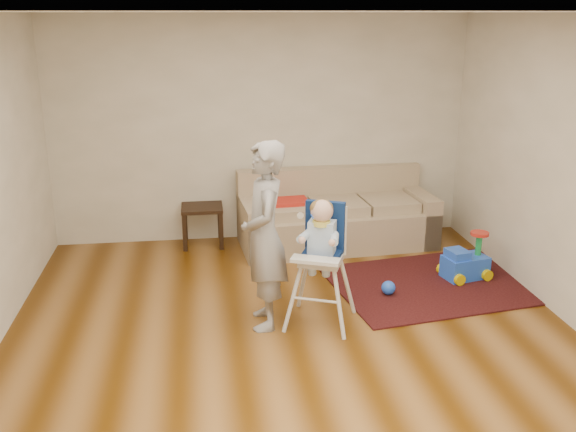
{
  "coord_description": "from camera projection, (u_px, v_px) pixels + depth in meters",
  "views": [
    {
      "loc": [
        -0.74,
        -4.89,
        2.69
      ],
      "look_at": [
        0.0,
        0.4,
        1.0
      ],
      "focal_mm": 40.0,
      "sensor_mm": 36.0,
      "label": 1
    }
  ],
  "objects": [
    {
      "name": "ground",
      "position": [
        294.0,
        340.0,
        5.52
      ],
      "size": [
        5.5,
        5.5,
        0.0
      ],
      "primitive_type": "plane",
      "color": "#4C2906",
      "rests_on": "ground"
    },
    {
      "name": "room_envelope",
      "position": [
        286.0,
        114.0,
        5.45
      ],
      "size": [
        5.04,
        5.52,
        2.72
      ],
      "color": "beige",
      "rests_on": "ground"
    },
    {
      "name": "sofa",
      "position": [
        337.0,
        210.0,
        7.67
      ],
      "size": [
        2.36,
        1.11,
        0.89
      ],
      "rotation": [
        0.0,
        0.0,
        0.07
      ],
      "color": "tan",
      "rests_on": "ground"
    },
    {
      "name": "side_table",
      "position": [
        203.0,
        225.0,
        7.76
      ],
      "size": [
        0.49,
        0.49,
        0.49
      ],
      "primitive_type": null,
      "color": "black",
      "rests_on": "ground"
    },
    {
      "name": "area_rug",
      "position": [
        434.0,
        283.0,
        6.66
      ],
      "size": [
        2.26,
        1.83,
        0.02
      ],
      "primitive_type": "cube",
      "rotation": [
        0.0,
        0.0,
        0.15
      ],
      "color": "black",
      "rests_on": "ground"
    },
    {
      "name": "ride_on_toy",
      "position": [
        466.0,
        255.0,
        6.73
      ],
      "size": [
        0.51,
        0.41,
        0.49
      ],
      "primitive_type": null,
      "rotation": [
        0.0,
        0.0,
        0.22
      ],
      "color": "blue",
      "rests_on": "area_rug"
    },
    {
      "name": "toy_ball",
      "position": [
        388.0,
        288.0,
        6.37
      ],
      "size": [
        0.14,
        0.14,
        0.14
      ],
      "primitive_type": "sphere",
      "color": "blue",
      "rests_on": "area_rug"
    },
    {
      "name": "high_chair",
      "position": [
        321.0,
        265.0,
        5.69
      ],
      "size": [
        0.71,
        0.71,
        1.17
      ],
      "rotation": [
        0.0,
        0.0,
        -0.4
      ],
      "color": "silver",
      "rests_on": "ground"
    },
    {
      "name": "adult",
      "position": [
        264.0,
        236.0,
        5.58
      ],
      "size": [
        0.41,
        0.62,
        1.68
      ],
      "primitive_type": "imported",
      "rotation": [
        0.0,
        0.0,
        -1.59
      ],
      "color": "gray",
      "rests_on": "ground"
    }
  ]
}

